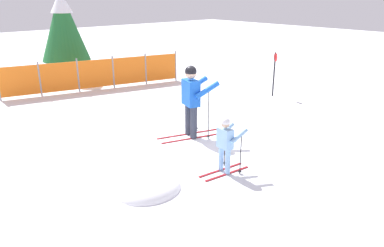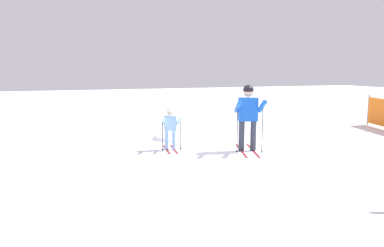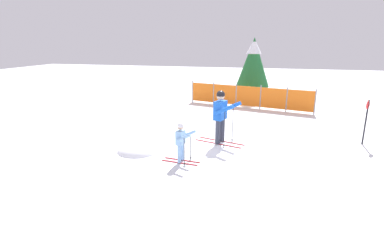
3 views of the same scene
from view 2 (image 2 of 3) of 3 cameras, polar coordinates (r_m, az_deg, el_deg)
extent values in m
plane|color=white|center=(10.32, 6.80, -3.97)|extent=(60.00, 60.00, 0.00)
cube|color=maroon|center=(10.25, 9.26, -4.05)|extent=(1.62, 0.53, 0.02)
cube|color=maroon|center=(10.19, 7.51, -4.08)|extent=(1.62, 0.53, 0.02)
cylinder|color=#333847|center=(10.17, 9.32, -1.81)|extent=(0.16, 0.16, 0.79)
cylinder|color=#333847|center=(10.11, 7.55, -1.83)|extent=(0.16, 0.16, 0.79)
cube|color=blue|center=(10.03, 8.53, 2.15)|extent=(0.41, 0.56, 0.62)
cylinder|color=blue|center=(9.81, 10.62, 2.58)|extent=(0.63, 0.30, 0.39)
cylinder|color=blue|center=(9.69, 7.06, 2.59)|extent=(0.63, 0.30, 0.39)
sphere|color=#D8AD8C|center=(9.99, 8.58, 4.82)|extent=(0.26, 0.26, 0.26)
sphere|color=black|center=(9.99, 8.59, 5.08)|extent=(0.28, 0.28, 0.28)
cylinder|color=black|center=(9.86, 10.67, -0.98)|extent=(0.02, 0.02, 1.24)
cylinder|color=black|center=(9.97, 10.58, -4.14)|extent=(0.07, 0.07, 0.01)
cylinder|color=black|center=(9.74, 6.92, -1.01)|extent=(0.02, 0.02, 1.24)
cylinder|color=black|center=(9.84, 6.86, -4.22)|extent=(0.07, 0.07, 0.01)
cube|color=maroon|center=(10.27, -2.75, -3.92)|extent=(1.08, 0.17, 0.02)
cube|color=maroon|center=(10.24, -3.88, -3.97)|extent=(1.08, 0.17, 0.02)
cylinder|color=#8CBFF2|center=(10.22, -2.76, -2.46)|extent=(0.10, 0.10, 0.51)
cylinder|color=#8CBFF2|center=(10.18, -3.90, -2.50)|extent=(0.10, 0.10, 0.51)
cube|color=#8CBFF2|center=(10.12, -3.35, 0.06)|extent=(0.22, 0.34, 0.40)
cylinder|color=#8CBFF2|center=(9.97, -2.05, 0.34)|extent=(0.41, 0.12, 0.25)
cylinder|color=#8CBFF2|center=(9.90, -4.32, 0.27)|extent=(0.41, 0.12, 0.25)
sphere|color=#D8AD8C|center=(10.08, -3.36, 1.75)|extent=(0.17, 0.17, 0.17)
sphere|color=white|center=(10.08, -3.36, 1.92)|extent=(0.18, 0.18, 0.18)
cylinder|color=black|center=(10.02, -1.79, -1.96)|extent=(0.02, 0.02, 0.80)
cylinder|color=black|center=(10.09, -1.78, -3.85)|extent=(0.07, 0.07, 0.01)
cylinder|color=black|center=(9.94, -4.50, -2.06)|extent=(0.02, 0.02, 0.80)
cylinder|color=black|center=(10.01, -4.48, -3.97)|extent=(0.07, 0.07, 0.01)
cylinder|color=gray|center=(16.10, 25.28, 1.90)|extent=(0.06, 0.06, 1.19)
cube|color=orange|center=(15.55, 26.48, 1.62)|extent=(1.25, 0.33, 1.00)
ellipsoid|color=white|center=(11.81, -3.43, -2.34)|extent=(1.23, 1.04, 0.49)
camera|label=1|loc=(14.74, -27.11, 12.22)|focal=35.00mm
camera|label=3|loc=(8.93, -53.75, 12.18)|focal=28.00mm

